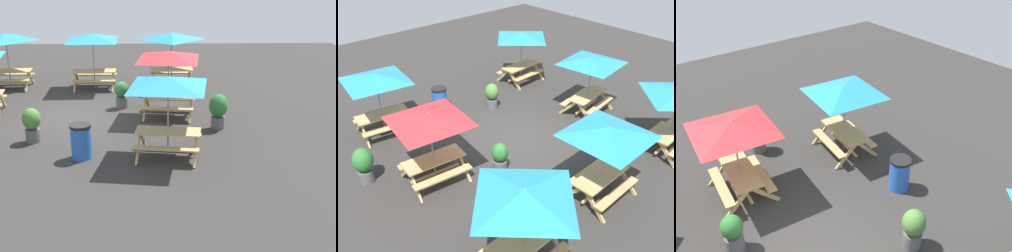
% 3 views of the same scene
% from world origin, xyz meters
% --- Properties ---
extents(ground_plane, '(28.08, 28.08, 0.00)m').
position_xyz_m(ground_plane, '(0.00, 0.00, 0.00)').
color(ground_plane, '#33302D').
rests_on(ground_plane, ground).
extents(picnic_table_0, '(2.80, 2.80, 2.34)m').
position_xyz_m(picnic_table_0, '(3.19, -3.57, 1.99)').
color(picnic_table_0, tan).
rests_on(picnic_table_0, ground).
extents(picnic_table_1, '(2.83, 2.83, 2.34)m').
position_xyz_m(picnic_table_1, '(0.26, 3.60, 1.99)').
color(picnic_table_1, tan).
rests_on(picnic_table_1, ground).
extents(picnic_table_2, '(2.81, 2.81, 2.34)m').
position_xyz_m(picnic_table_2, '(3.28, -0.11, 1.99)').
color(picnic_table_2, tan).
rests_on(picnic_table_2, ground).
extents(picnic_table_3, '(2.80, 2.80, 2.34)m').
position_xyz_m(picnic_table_3, '(-3.45, 0.30, 1.99)').
color(picnic_table_3, tan).
rests_on(picnic_table_3, ground).
extents(picnic_table_4, '(2.04, 2.04, 2.34)m').
position_xyz_m(picnic_table_4, '(3.52, 3.86, 1.99)').
color(picnic_table_4, tan).
rests_on(picnic_table_4, ground).
extents(picnic_table_6, '(2.08, 2.08, 2.34)m').
position_xyz_m(picnic_table_6, '(-3.56, -3.55, 1.99)').
color(picnic_table_6, tan).
rests_on(picnic_table_6, ground).
extents(trash_bin_blue, '(0.59, 0.59, 0.98)m').
position_xyz_m(trash_bin_blue, '(0.79, -3.63, 0.49)').
color(trash_bin_blue, blue).
rests_on(trash_bin_blue, ground).
extents(potted_plant_0, '(0.51, 0.51, 0.99)m').
position_xyz_m(potted_plant_0, '(1.59, 0.88, 0.53)').
color(potted_plant_0, '#59595B').
rests_on(potted_plant_0, ground).
extents(potted_plant_1, '(0.55, 0.55, 1.06)m').
position_xyz_m(potted_plant_1, '(-0.86, -2.40, 0.58)').
color(potted_plant_1, '#59595B').
rests_on(potted_plant_1, ground).
extents(potted_plant_2, '(0.60, 0.60, 1.16)m').
position_xyz_m(potted_plant_2, '(4.86, -1.39, 0.65)').
color(potted_plant_2, '#59595B').
rests_on(potted_plant_2, ground).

